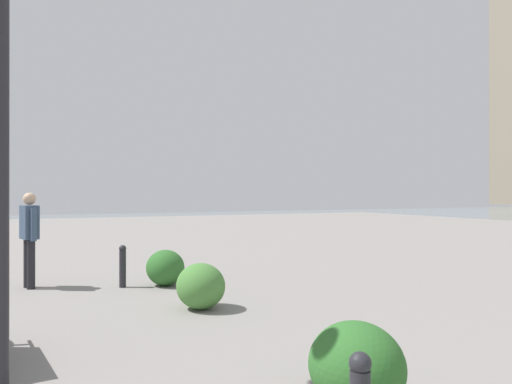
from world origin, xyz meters
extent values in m
cylinder|color=#232328|center=(5.05, 1.33, 2.05)|extent=(0.14, 0.14, 4.10)
cylinder|color=black|center=(10.01, 1.01, 0.45)|extent=(0.14, 0.14, 0.90)
cylinder|color=black|center=(10.20, 1.07, 0.45)|extent=(0.14, 0.14, 0.90)
cube|color=#384C66|center=(10.11, 1.04, 1.18)|extent=(0.45, 0.33, 0.60)
sphere|color=tan|center=(10.11, 1.04, 1.60)|extent=(0.22, 0.22, 0.22)
cylinder|color=#384C66|center=(9.85, 0.97, 1.15)|extent=(0.10, 0.10, 0.58)
cylinder|color=#384C66|center=(10.36, 1.11, 1.15)|extent=(0.10, 0.10, 0.58)
sphere|color=#232328|center=(2.60, -0.57, 0.74)|extent=(0.13, 0.13, 0.13)
cylinder|color=#232328|center=(9.47, -0.49, 0.33)|extent=(0.12, 0.12, 0.66)
sphere|color=#232328|center=(9.47, -0.49, 0.70)|extent=(0.13, 0.13, 0.13)
ellipsoid|color=#2D6628|center=(3.50, -1.21, 0.35)|extent=(0.82, 0.73, 0.69)
ellipsoid|color=#477F38|center=(7.28, -1.22, 0.34)|extent=(0.79, 0.71, 0.67)
ellipsoid|color=#2D6628|center=(9.32, -1.23, 0.33)|extent=(0.77, 0.69, 0.66)
camera|label=1|loc=(0.29, 1.17, 1.71)|focal=35.10mm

